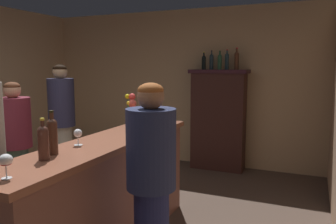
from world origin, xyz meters
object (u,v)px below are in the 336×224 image
flower_arrangement (131,112)px  display_bottle_midleft (211,61)px  display_bottle_right (237,60)px  bartender (151,181)px  patron_near_entrance (62,120)px  patron_in_grey (15,144)px  wine_glass_front (78,134)px  display_cabinet (218,118)px  cheese_plate (139,130)px  wine_bottle_merlot (52,134)px  display_bottle_center (220,61)px  wine_bottle_riesling (43,141)px  wine_bottle_pinot (150,109)px  display_bottle_left (204,62)px  wine_glass_rear (6,161)px  display_bottle_midright (227,60)px  wine_bottle_chardonnay (158,114)px  wine_glass_mid (153,120)px  bar_counter (106,197)px

flower_arrangement → display_bottle_midleft: display_bottle_midleft is taller
display_bottle_right → bartender: bearing=-88.5°
patron_near_entrance → patron_in_grey: (0.18, -0.97, -0.11)m
wine_glass_front → patron_near_entrance: 2.09m
display_cabinet → display_bottle_right: 0.97m
cheese_plate → bartender: bearing=-56.9°
display_cabinet → wine_bottle_merlot: size_ratio=5.01×
wine_glass_front → display_bottle_center: (0.35, 3.11, 0.63)m
wine_bottle_merlot → cheese_plate: wine_bottle_merlot is taller
wine_bottle_riesling → display_bottle_midleft: bearing=87.6°
wine_bottle_riesling → cheese_plate: bearing=85.3°
display_bottle_center → patron_near_entrance: (-1.80, -1.62, -0.82)m
wine_bottle_pinot → display_bottle_left: 1.86m
wine_glass_front → cheese_plate: 0.77m
wine_glass_rear → display_bottle_midright: 4.01m
display_cabinet → wine_bottle_chardonnay: 2.14m
patron_near_entrance → cheese_plate: bearing=23.7°
wine_bottle_pinot → cheese_plate: bearing=-74.0°
wine_glass_rear → bartender: (0.55, 0.76, -0.28)m
wine_bottle_merlot → display_bottle_midright: size_ratio=1.04×
display_bottle_right → wine_glass_mid: bearing=-98.9°
cheese_plate → display_bottle_midright: bearing=82.7°
wine_bottle_chardonnay → wine_bottle_merlot: (-0.24, -1.30, 0.01)m
wine_bottle_riesling → wine_bottle_pinot: 1.79m
wine_bottle_pinot → display_bottle_midright: (0.47, 1.77, 0.59)m
wine_bottle_chardonnay → display_bottle_center: display_bottle_center is taller
display_cabinet → display_bottle_left: size_ratio=5.69×
wine_bottle_riesling → patron_in_grey: 1.68m
wine_bottle_chardonnay → flower_arrangement: flower_arrangement is taller
wine_glass_rear → cheese_plate: size_ratio=0.79×
wine_bottle_merlot → display_bottle_center: display_bottle_center is taller
wine_glass_rear → display_bottle_left: display_bottle_left is taller
wine_bottle_chardonnay → patron_in_grey: patron_in_grey is taller
wine_glass_rear → display_bottle_left: size_ratio=0.51×
wine_glass_mid → bartender: bartender is taller
bar_counter → wine_bottle_riesling: (-0.03, -0.69, 0.64)m
wine_bottle_chardonnay → bar_counter: bearing=-102.3°
wine_bottle_chardonnay → patron_near_entrance: bearing=164.0°
wine_bottle_pinot → display_bottle_midleft: (0.22, 1.77, 0.58)m
wine_glass_front → cheese_plate: wine_glass_front is taller
wine_bottle_chardonnay → bartender: 1.20m
wine_glass_rear → display_bottle_right: 4.02m
wine_glass_mid → display_bottle_center: bearing=87.8°
wine_bottle_chardonnay → wine_bottle_merlot: bearing=-100.6°
display_bottle_left → display_bottle_center: display_bottle_center is taller
wine_glass_mid → wine_glass_rear: wine_glass_rear is taller
wine_bottle_riesling → wine_glass_front: wine_bottle_riesling is taller
wine_bottle_pinot → display_bottle_midleft: size_ratio=1.10×
wine_bottle_chardonnay → display_bottle_midleft: 2.19m
wine_glass_mid → wine_glass_rear: 1.69m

